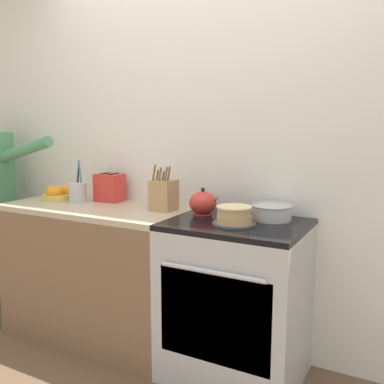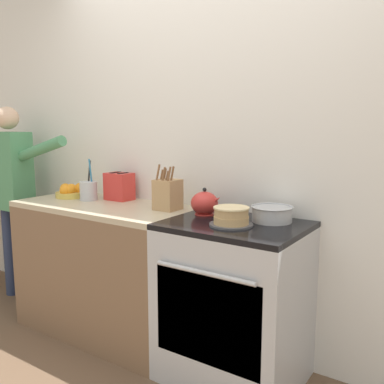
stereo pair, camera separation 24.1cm
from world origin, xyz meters
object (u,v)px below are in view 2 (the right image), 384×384
at_px(stove_range, 234,302).
at_px(mixing_bowl, 272,214).
at_px(toaster, 119,186).
at_px(knife_block, 168,194).
at_px(utensil_crock, 89,190).
at_px(layer_cake, 231,217).
at_px(person_baker, 12,186).
at_px(tea_kettle, 205,203).
at_px(fruit_bowl, 71,192).

distance_m(stove_range, mixing_bowl, 0.54).
distance_m(stove_range, toaster, 1.17).
xyz_separation_m(knife_block, utensil_crock, (-0.67, -0.04, -0.03)).
height_order(layer_cake, person_baker, person_baker).
bearing_deg(tea_kettle, fruit_bowl, -178.37).
bearing_deg(knife_block, tea_kettle, 0.56).
relative_size(stove_range, tea_kettle, 4.56).
distance_m(layer_cake, utensil_crock, 1.21).
bearing_deg(utensil_crock, person_baker, -178.08).
height_order(mixing_bowl, knife_block, knife_block).
height_order(mixing_bowl, utensil_crock, utensil_crock).
xyz_separation_m(tea_kettle, toaster, (-0.77, 0.09, 0.03)).
xyz_separation_m(stove_range, fruit_bowl, (-1.39, 0.06, 0.49)).
bearing_deg(toaster, fruit_bowl, -161.72).
bearing_deg(fruit_bowl, utensil_crock, -3.55).
bearing_deg(layer_cake, fruit_bowl, 175.00).
height_order(tea_kettle, fruit_bowl, tea_kettle).
bearing_deg(tea_kettle, toaster, 173.42).
relative_size(toaster, person_baker, 0.13).
distance_m(knife_block, fruit_bowl, 0.87).
distance_m(utensil_crock, person_baker, 0.86).
height_order(layer_cake, toaster, toaster).
bearing_deg(mixing_bowl, fruit_bowl, -176.91).
xyz_separation_m(tea_kettle, knife_block, (-0.27, -0.00, 0.03)).
relative_size(knife_block, person_baker, 0.18).
distance_m(mixing_bowl, fruit_bowl, 1.54).
distance_m(fruit_bowl, toaster, 0.39).
bearing_deg(knife_block, layer_cake, -15.84).
distance_m(mixing_bowl, toaster, 1.18).
distance_m(stove_range, knife_block, 0.76).
relative_size(utensil_crock, fruit_bowl, 1.28).
bearing_deg(stove_range, tea_kettle, 159.88).
xyz_separation_m(fruit_bowl, person_baker, (-0.66, -0.04, -0.01)).
relative_size(stove_range, layer_cake, 3.88).
relative_size(utensil_crock, toaster, 1.47).
bearing_deg(knife_block, mixing_bowl, 4.52).
xyz_separation_m(layer_cake, toaster, (-1.03, 0.24, 0.05)).
xyz_separation_m(tea_kettle, person_baker, (-1.80, -0.07, -0.04)).
xyz_separation_m(stove_range, mixing_bowl, (0.15, 0.14, 0.49)).
height_order(stove_range, knife_block, knife_block).
xyz_separation_m(knife_block, toaster, (-0.50, 0.09, -0.00)).
relative_size(knife_block, utensil_crock, 0.98).
bearing_deg(fruit_bowl, knife_block, 1.96).
relative_size(tea_kettle, toaster, 0.99).
xyz_separation_m(mixing_bowl, fruit_bowl, (-1.54, -0.08, -0.00)).
relative_size(stove_range, utensil_crock, 3.08).
bearing_deg(stove_range, layer_cake, -79.25).
bearing_deg(person_baker, knife_block, -6.17).
xyz_separation_m(stove_range, knife_block, (-0.52, 0.09, 0.55)).
relative_size(tea_kettle, fruit_bowl, 0.86).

